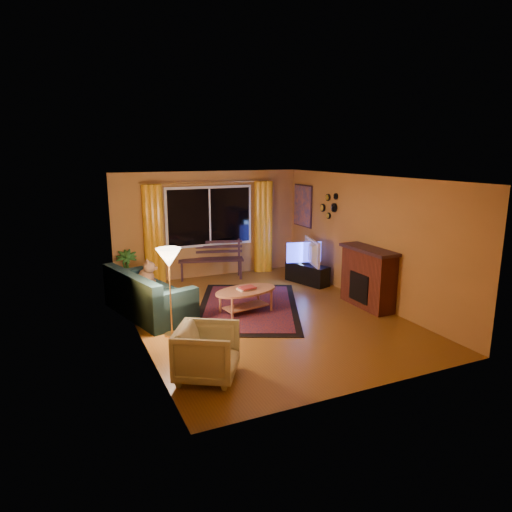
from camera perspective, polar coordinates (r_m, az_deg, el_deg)
name	(u,v)px	position (r m, az deg, el deg)	size (l,w,h in m)	color
floor	(263,315)	(8.49, 0.84, -7.41)	(4.50, 6.00, 0.02)	brown
ceiling	(263,177)	(7.97, 0.90, 9.84)	(4.50, 6.00, 0.02)	white
wall_back	(209,225)	(10.89, -5.89, 3.94)	(4.50, 0.02, 2.50)	#B77E3C
wall_left	(134,261)	(7.49, -14.99, -0.57)	(0.02, 6.00, 2.50)	#B77E3C
wall_right	(366,239)	(9.31, 13.57, 2.10)	(0.02, 6.00, 2.50)	#B77E3C
window	(210,216)	(10.80, -5.80, 4.94)	(2.00, 0.02, 1.30)	black
curtain_rod	(210,182)	(10.68, -5.82, 9.16)	(0.03, 0.03, 3.20)	#BF8C3F
curtain_left	(154,235)	(10.45, -12.68, 2.58)	(0.36, 0.36, 2.24)	orange
curtain_right	(263,227)	(11.29, 0.86, 3.65)	(0.36, 0.36, 2.24)	orange
bench	(211,269)	(10.84, -5.62, -1.63)	(1.51, 0.44, 0.45)	#2E1A21
potted_plant	(127,270)	(10.36, -15.86, -1.64)	(0.47, 0.47, 0.84)	#235B1E
sofa	(149,293)	(8.61, -13.24, -4.47)	(0.88, 2.05, 0.83)	#152A2C
dog	(146,273)	(8.99, -13.59, -2.12)	(0.34, 0.46, 0.50)	brown
armchair	(207,350)	(6.15, -6.14, -11.59)	(0.77, 0.72, 0.79)	beige
floor_lamp	(170,293)	(7.46, -10.67, -4.56)	(0.24, 0.24, 1.45)	#BF8C3F
rug	(248,307)	(8.87, -0.98, -6.36)	(1.88, 2.97, 0.02)	maroon
coffee_table	(246,301)	(8.52, -1.27, -5.66)	(1.23, 1.23, 0.45)	#B97753
tv_console	(307,274)	(10.46, 6.41, -2.21)	(0.35, 1.06, 0.44)	black
television	(308,252)	(10.34, 6.48, 0.51)	(1.00, 0.13, 0.58)	black
fireplace	(368,279)	(9.03, 13.83, -2.80)	(0.40, 1.20, 1.10)	maroon
mirror_cluster	(329,204)	(10.24, 9.06, 6.38)	(0.06, 0.60, 0.56)	black
painting	(303,206)	(11.24, 5.85, 6.27)	(0.04, 0.76, 0.96)	#D0682B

